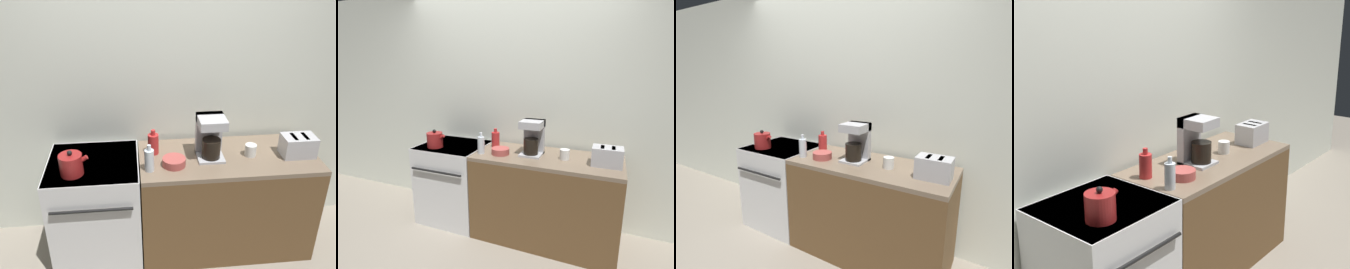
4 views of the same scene
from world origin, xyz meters
The scene contains 11 objects.
ground_plane centered at (0.00, 0.00, 0.00)m, with size 12.00×12.00×0.00m, color gray.
wall_back centered at (0.00, 0.71, 1.30)m, with size 8.00×0.05×2.60m.
stove centered at (-0.56, 0.33, 0.45)m, with size 0.70×0.69×0.89m.
counter_block centered at (0.50, 0.32, 0.44)m, with size 1.41×0.63×0.89m.
kettle centered at (-0.70, 0.17, 0.97)m, with size 0.21×0.17×0.20m.
toaster centered at (1.05, 0.27, 0.97)m, with size 0.26×0.17×0.17m.
coffee_maker centered at (0.35, 0.33, 1.06)m, with size 0.21×0.23×0.35m.
bottle_clear centered at (-0.13, 0.16, 0.97)m, with size 0.07×0.07×0.21m.
bottle_red centered at (-0.08, 0.41, 0.97)m, with size 0.09×0.09×0.21m.
cup_white centered at (0.68, 0.30, 0.93)m, with size 0.09×0.09×0.10m.
bowl centered at (0.06, 0.21, 0.92)m, with size 0.18×0.18×0.06m.
Camera 2 is at (1.04, -2.07, 1.72)m, focal length 28.00 mm.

